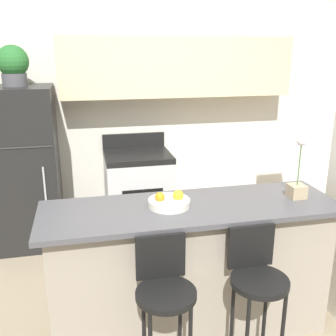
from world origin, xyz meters
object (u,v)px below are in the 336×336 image
(stove_range, at_px, (138,192))
(bar_stool_left, at_px, (165,294))
(fruit_bowl, at_px, (169,202))
(refrigerator, at_px, (25,168))
(orchid_vase, at_px, (298,180))
(trash_bin, at_px, (84,229))
(potted_plant_on_fridge, at_px, (13,65))
(bar_stool_right, at_px, (257,282))

(stove_range, distance_m, bar_stool_left, 2.22)
(bar_stool_left, xyz_separation_m, fruit_bowl, (0.14, 0.48, 0.37))
(refrigerator, xyz_separation_m, orchid_vase, (2.06, -1.73, 0.29))
(refrigerator, xyz_separation_m, stove_range, (1.18, 0.03, -0.37))
(trash_bin, bearing_deg, fruit_bowl, -68.23)
(potted_plant_on_fridge, height_order, trash_bin, potted_plant_on_fridge)
(refrigerator, relative_size, fruit_bowl, 5.88)
(fruit_bowl, bearing_deg, stove_range, 88.73)
(orchid_vase, bearing_deg, bar_stool_left, -157.28)
(bar_stool_right, distance_m, trash_bin, 2.24)
(bar_stool_left, distance_m, trash_bin, 2.04)
(bar_stool_left, bearing_deg, trash_bin, 102.97)
(bar_stool_right, bearing_deg, orchid_vase, 42.48)
(refrigerator, height_order, orchid_vase, refrigerator)
(fruit_bowl, bearing_deg, bar_stool_right, -47.61)
(refrigerator, bearing_deg, stove_range, 1.62)
(refrigerator, bearing_deg, potted_plant_on_fridge, 116.42)
(potted_plant_on_fridge, bearing_deg, orchid_vase, -40.07)
(trash_bin, bearing_deg, refrigerator, 156.91)
(bar_stool_left, bearing_deg, stove_range, 85.48)
(bar_stool_left, relative_size, bar_stool_right, 1.00)
(fruit_bowl, distance_m, trash_bin, 1.78)
(stove_range, distance_m, orchid_vase, 2.08)
(bar_stool_left, bearing_deg, potted_plant_on_fridge, 114.77)
(fruit_bowl, xyz_separation_m, trash_bin, (-0.58, 1.46, -0.83))
(bar_stool_left, xyz_separation_m, bar_stool_right, (0.57, 0.00, 0.00))
(stove_range, xyz_separation_m, trash_bin, (-0.62, -0.27, -0.27))
(bar_stool_right, bearing_deg, refrigerator, 125.94)
(orchid_vase, xyz_separation_m, fruit_bowl, (-0.92, 0.04, -0.10))
(refrigerator, relative_size, stove_range, 1.55)
(refrigerator, xyz_separation_m, fruit_bowl, (1.14, -1.70, 0.19))
(bar_stool_right, distance_m, potted_plant_on_fridge, 2.95)
(stove_range, height_order, fruit_bowl, fruit_bowl)
(stove_range, height_order, bar_stool_right, stove_range)
(bar_stool_right, height_order, potted_plant_on_fridge, potted_plant_on_fridge)
(bar_stool_right, height_order, fruit_bowl, fruit_bowl)
(stove_range, distance_m, bar_stool_right, 2.25)
(bar_stool_left, bearing_deg, bar_stool_right, 0.00)
(bar_stool_left, xyz_separation_m, orchid_vase, (1.06, 0.44, 0.47))
(stove_range, relative_size, bar_stool_right, 1.10)
(stove_range, height_order, trash_bin, stove_range)
(stove_range, height_order, orchid_vase, orchid_vase)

